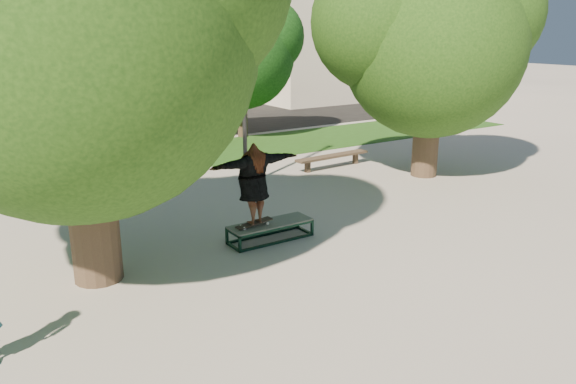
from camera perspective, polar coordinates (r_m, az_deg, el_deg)
ground at (r=11.41m, az=3.65°, el=-5.64°), size 120.00×120.00×0.00m
grass_strip at (r=19.85m, az=-10.67°, el=3.65°), size 30.00×4.00×0.02m
asphalt_strip at (r=25.60m, az=-18.49°, el=5.88°), size 40.00×8.00×0.01m
tree_left at (r=9.75m, az=-21.71°, el=16.19°), size 6.96×5.95×7.12m
tree_right at (r=16.87m, az=14.11°, el=15.27°), size 6.24×5.33×6.51m
bg_tree_mid at (r=21.19m, az=-19.44°, el=14.75°), size 5.76×4.92×6.24m
bg_tree_right at (r=22.76m, az=-5.04°, el=14.29°), size 5.04×4.31×5.43m
lamppost at (r=15.37m, az=-4.55°, el=12.12°), size 0.25×0.15×6.11m
side_building at (r=39.01m, az=5.59°, el=15.82°), size 15.00×10.00×8.00m
grind_box at (r=11.73m, az=-1.80°, el=-3.99°), size 1.80×0.60×0.38m
skater_rig at (r=11.21m, az=-3.53°, el=0.87°), size 2.06×0.68×1.73m
bench at (r=17.81m, az=4.53°, el=3.56°), size 2.74×0.51×0.42m
car_dark at (r=24.79m, az=-20.42°, el=6.94°), size 1.83×4.18×1.33m
car_grey at (r=23.63m, az=-18.38°, el=7.02°), size 2.96×5.84×1.58m
car_silver_b at (r=26.28m, az=-16.58°, el=7.72°), size 2.03×4.56×1.30m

